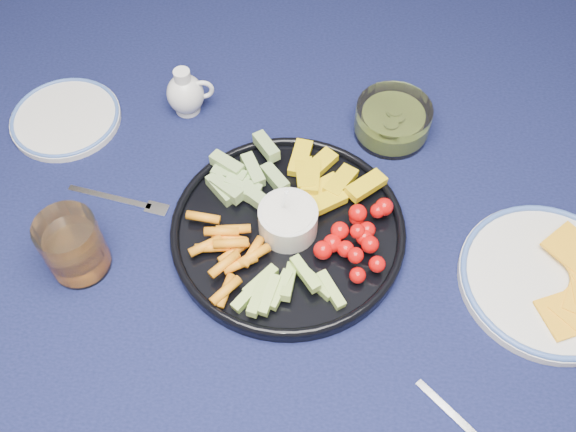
# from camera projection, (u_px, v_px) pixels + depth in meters

# --- Properties ---
(dining_table) EXTENTS (1.67, 1.07, 0.75)m
(dining_table) POSITION_uv_depth(u_px,v_px,m) (323.00, 218.00, 1.02)
(dining_table) COLOR #482B18
(dining_table) RESTS_ON ground
(crudite_platter) EXTENTS (0.33, 0.33, 0.10)m
(crudite_platter) POSITION_uv_depth(u_px,v_px,m) (287.00, 227.00, 0.88)
(crudite_platter) COLOR black
(crudite_platter) RESTS_ON dining_table
(creamer_pitcher) EXTENTS (0.08, 0.06, 0.08)m
(creamer_pitcher) POSITION_uv_depth(u_px,v_px,m) (186.00, 93.00, 1.00)
(creamer_pitcher) COLOR white
(creamer_pitcher) RESTS_ON dining_table
(pickle_bowl) EXTENTS (0.12, 0.12, 0.05)m
(pickle_bowl) POSITION_uv_depth(u_px,v_px,m) (392.00, 121.00, 0.99)
(pickle_bowl) COLOR white
(pickle_bowl) RESTS_ON dining_table
(cheese_plate) EXTENTS (0.24, 0.24, 0.03)m
(cheese_plate) POSITION_uv_depth(u_px,v_px,m) (549.00, 278.00, 0.85)
(cheese_plate) COLOR silver
(cheese_plate) RESTS_ON dining_table
(juice_tumbler) EXTENTS (0.08, 0.08, 0.09)m
(juice_tumbler) POSITION_uv_depth(u_px,v_px,m) (74.00, 248.00, 0.84)
(juice_tumbler) COLOR white
(juice_tumbler) RESTS_ON dining_table
(fork_left) EXTENTS (0.15, 0.04, 0.00)m
(fork_left) POSITION_uv_depth(u_px,v_px,m) (126.00, 202.00, 0.93)
(fork_left) COLOR white
(fork_left) RESTS_ON dining_table
(side_plate_extra) EXTENTS (0.17, 0.17, 0.01)m
(side_plate_extra) POSITION_uv_depth(u_px,v_px,m) (66.00, 118.00, 1.01)
(side_plate_extra) COLOR silver
(side_plate_extra) RESTS_ON dining_table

